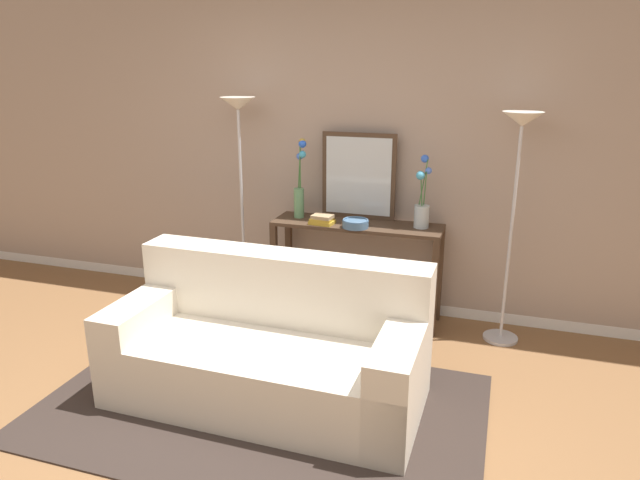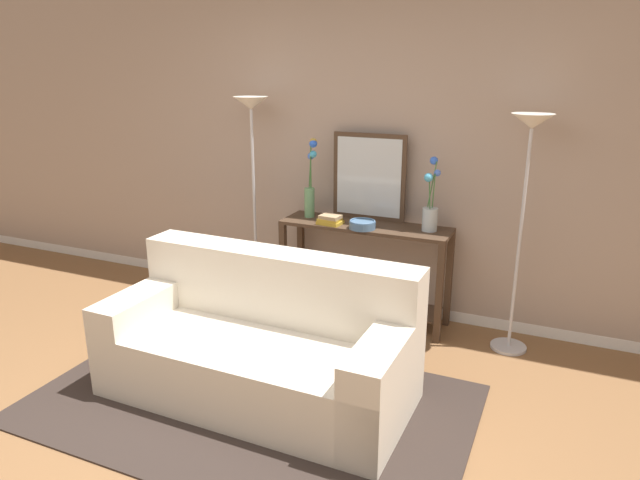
% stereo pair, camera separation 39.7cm
% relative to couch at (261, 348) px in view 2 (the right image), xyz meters
% --- Properties ---
extents(ground_plane, '(16.00, 16.00, 0.02)m').
position_rel_couch_xyz_m(ground_plane, '(-0.06, -0.75, -0.32)').
color(ground_plane, brown).
extents(back_wall, '(12.00, 0.15, 3.08)m').
position_rel_couch_xyz_m(back_wall, '(-0.06, 1.63, 1.22)').
color(back_wall, white).
rests_on(back_wall, ground).
extents(area_rug, '(2.68, 1.63, 0.01)m').
position_rel_couch_xyz_m(area_rug, '(-0.00, -0.16, -0.31)').
color(area_rug, '#332823').
rests_on(area_rug, ground).
extents(couch, '(1.92, 0.89, 0.88)m').
position_rel_couch_xyz_m(couch, '(0.00, 0.00, 0.00)').
color(couch, beige).
rests_on(couch, ground).
extents(console_table, '(1.35, 0.38, 0.81)m').
position_rel_couch_xyz_m(console_table, '(0.22, 1.31, 0.25)').
color(console_table, '#473323').
rests_on(console_table, ground).
extents(floor_lamp_left, '(0.28, 0.28, 1.77)m').
position_rel_couch_xyz_m(floor_lamp_left, '(-0.76, 1.27, 1.08)').
color(floor_lamp_left, silver).
rests_on(floor_lamp_left, ground).
extents(floor_lamp_right, '(0.28, 0.28, 1.71)m').
position_rel_couch_xyz_m(floor_lamp_right, '(1.38, 1.27, 1.03)').
color(floor_lamp_right, silver).
rests_on(floor_lamp_right, ground).
extents(wall_mirror, '(0.60, 0.02, 0.69)m').
position_rel_couch_xyz_m(wall_mirror, '(0.18, 1.47, 0.84)').
color(wall_mirror, '#473323').
rests_on(wall_mirror, console_table).
extents(vase_tall_flowers, '(0.10, 0.10, 0.65)m').
position_rel_couch_xyz_m(vase_tall_flowers, '(-0.28, 1.35, 0.76)').
color(vase_tall_flowers, '#669E6B').
rests_on(vase_tall_flowers, console_table).
extents(vase_short_flowers, '(0.12, 0.13, 0.56)m').
position_rel_couch_xyz_m(vase_short_flowers, '(0.72, 1.35, 0.67)').
color(vase_short_flowers, silver).
rests_on(vase_short_flowers, console_table).
extents(fruit_bowl, '(0.20, 0.20, 0.07)m').
position_rel_couch_xyz_m(fruit_bowl, '(0.23, 1.19, 0.53)').
color(fruit_bowl, '#4C7093').
rests_on(fruit_bowl, console_table).
extents(book_stack, '(0.20, 0.16, 0.07)m').
position_rel_couch_xyz_m(book_stack, '(-0.04, 1.21, 0.53)').
color(book_stack, gold).
rests_on(book_stack, console_table).
extents(book_row_under_console, '(0.46, 0.18, 0.12)m').
position_rel_couch_xyz_m(book_row_under_console, '(-0.11, 1.31, -0.26)').
color(book_row_under_console, '#B77F33').
rests_on(book_row_under_console, ground).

